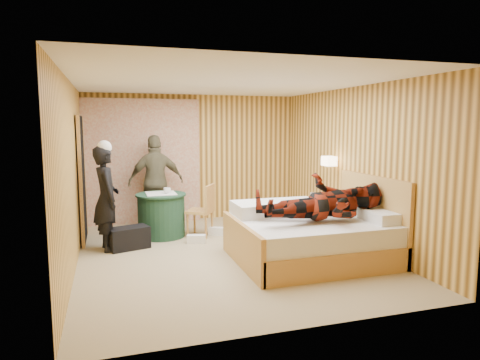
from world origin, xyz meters
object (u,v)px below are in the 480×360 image
object	(u,v)px
duffel_bag	(129,238)
chair_near	(204,206)
man_at_table	(156,182)
round_table	(161,215)
woman_standing	(106,198)
chair_far	(156,199)
nightstand	(316,215)
bed	(313,236)
man_on_bed	(324,191)
wall_lamp	(329,161)

from	to	relation	value
duffel_bag	chair_near	bearing A→B (deg)	-0.08
man_at_table	duffel_bag	bearing A→B (deg)	62.97
round_table	woman_standing	bearing A→B (deg)	-148.24
chair_far	woman_standing	world-z (taller)	woman_standing
man_at_table	nightstand	bearing A→B (deg)	152.72
bed	man_at_table	world-z (taller)	man_at_table
bed	man_at_table	xyz separation A→B (m)	(-1.92, 2.60, 0.53)
woman_standing	duffel_bag	bearing A→B (deg)	-109.57
chair_far	man_at_table	distance (m)	0.32
chair_near	man_on_bed	world-z (taller)	man_on_bed
woman_standing	man_at_table	distance (m)	1.54
wall_lamp	nightstand	world-z (taller)	wall_lamp
wall_lamp	duffel_bag	xyz separation A→B (m)	(-3.30, 0.24, -1.13)
nightstand	woman_standing	distance (m)	3.60
nightstand	woman_standing	size ratio (longest dim) A/B	0.39
chair_near	woman_standing	xyz separation A→B (m)	(-1.59, -0.34, 0.28)
wall_lamp	bed	distance (m)	1.64
chair_far	woman_standing	distance (m)	1.53
man_at_table	man_on_bed	xyz separation A→B (m)	(1.95, -2.83, 0.15)
nightstand	woman_standing	xyz separation A→B (m)	(-3.57, -0.07, 0.49)
man_at_table	bed	bearing A→B (deg)	123.07
bed	man_on_bed	distance (m)	0.72
chair_far	man_on_bed	distance (m)	3.45
round_table	chair_near	bearing A→B (deg)	-16.24
chair_near	duffel_bag	xyz separation A→B (m)	(-1.28, -0.40, -0.35)
duffel_bag	man_at_table	bearing A→B (deg)	49.05
chair_near	woman_standing	bearing A→B (deg)	-45.53
bed	chair_near	size ratio (longest dim) A/B	2.41
chair_near	woman_standing	size ratio (longest dim) A/B	0.56
woman_standing	chair_far	bearing A→B (deg)	-45.62
bed	man_at_table	distance (m)	3.28
man_on_bed	bed	bearing A→B (deg)	97.71
bed	nightstand	size ratio (longest dim) A/B	3.48
chair_far	man_on_bed	size ratio (longest dim) A/B	0.53
woman_standing	man_at_table	size ratio (longest dim) A/B	0.93
chair_far	chair_near	size ratio (longest dim) A/B	1.04
nightstand	man_on_bed	world-z (taller)	man_on_bed
round_table	duffel_bag	world-z (taller)	round_table
round_table	bed	bearing A→B (deg)	-44.61
man_on_bed	chair_near	bearing A→B (deg)	123.01
nightstand	chair_near	size ratio (longest dim) A/B	0.69
nightstand	man_at_table	xyz separation A→B (m)	(-2.68, 1.19, 0.55)
bed	duffel_bag	xyz separation A→B (m)	(-2.49, 1.29, -0.17)
wall_lamp	chair_far	size ratio (longest dim) A/B	0.28
nightstand	chair_far	size ratio (longest dim) A/B	0.67
chair_far	man_at_table	size ratio (longest dim) A/B	0.54
wall_lamp	chair_near	size ratio (longest dim) A/B	0.29
chair_far	bed	bearing A→B (deg)	-59.12
chair_far	wall_lamp	bearing A→B (deg)	-35.02
nightstand	duffel_bag	xyz separation A→B (m)	(-3.26, -0.12, -0.14)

